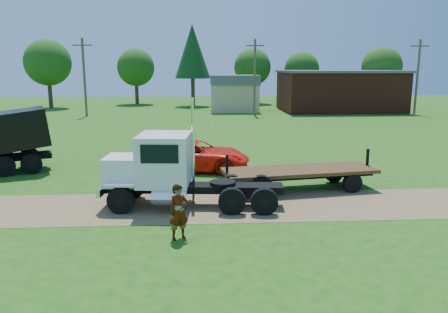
{
  "coord_description": "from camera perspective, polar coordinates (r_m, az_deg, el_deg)",
  "views": [
    {
      "loc": [
        -0.82,
        -17.55,
        5.77
      ],
      "look_at": [
        0.39,
        2.65,
        1.6
      ],
      "focal_mm": 35.0,
      "sensor_mm": 36.0,
      "label": 1
    }
  ],
  "objects": [
    {
      "name": "ground",
      "position": [
        18.5,
        -0.72,
        -6.54
      ],
      "size": [
        140.0,
        140.0,
        0.0
      ],
      "primitive_type": "plane",
      "color": "#1A4D10",
      "rests_on": "ground"
    },
    {
      "name": "brick_building",
      "position": [
        60.63,
        14.81,
        8.33
      ],
      "size": [
        15.4,
        10.4,
        5.3
      ],
      "color": "maroon",
      "rests_on": "ground"
    },
    {
      "name": "flatbed_trailer",
      "position": [
        21.02,
        9.81,
        -2.22
      ],
      "size": [
        7.48,
        3.26,
        1.85
      ],
      "rotation": [
        0.0,
        0.0,
        0.16
      ],
      "color": "#3B2912",
      "rests_on": "ground"
    },
    {
      "name": "utility_poles",
      "position": [
        53.01,
        4.03,
        10.48
      ],
      "size": [
        42.2,
        0.28,
        9.0
      ],
      "color": "#4A412A",
      "rests_on": "ground"
    },
    {
      "name": "spectator_b",
      "position": [
        23.67,
        -10.78,
        -0.47
      ],
      "size": [
        0.87,
        0.68,
        1.77
      ],
      "primitive_type": "imported",
      "rotation": [
        0.0,
        0.0,
        3.13
      ],
      "color": "#999999",
      "rests_on": "ground"
    },
    {
      "name": "tree_row",
      "position": [
        66.8,
        -1.91,
        11.99
      ],
      "size": [
        54.2,
        12.06,
        11.82
      ],
      "color": "#342615",
      "rests_on": "ground"
    },
    {
      "name": "spectator_a",
      "position": [
        14.93,
        -5.93,
        -7.23
      ],
      "size": [
        0.83,
        0.72,
        1.92
      ],
      "primitive_type": "imported",
      "rotation": [
        0.0,
        0.0,
        0.47
      ],
      "color": "#999999",
      "rests_on": "ground"
    },
    {
      "name": "white_semi_tractor",
      "position": [
        18.34,
        -7.48,
        -1.77
      ],
      "size": [
        7.63,
        3.1,
        4.53
      ],
      "rotation": [
        0.0,
        0.0,
        -0.09
      ],
      "color": "black",
      "rests_on": "ground"
    },
    {
      "name": "tan_shed",
      "position": [
        57.85,
        1.36,
        8.33
      ],
      "size": [
        6.2,
        5.4,
        4.7
      ],
      "color": "#C8B87D",
      "rests_on": "ground"
    },
    {
      "name": "orange_pickup",
      "position": [
        24.77,
        -3.75,
        0.15
      ],
      "size": [
        6.43,
        3.66,
        1.69
      ],
      "primitive_type": "imported",
      "rotation": [
        0.0,
        0.0,
        1.42
      ],
      "color": "red",
      "rests_on": "ground"
    },
    {
      "name": "dirt_track",
      "position": [
        18.5,
        -0.72,
        -6.52
      ],
      "size": [
        120.0,
        4.2,
        0.01
      ],
      "primitive_type": "cube",
      "color": "brown",
      "rests_on": "ground"
    }
  ]
}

